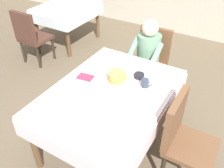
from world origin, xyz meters
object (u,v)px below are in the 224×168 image
at_px(bowl_butter, 139,76).
at_px(background_table_far, 67,12).
at_px(fork_left_of_plate, 101,77).
at_px(breakfast_stack, 117,77).
at_px(syrup_pitcher, 107,65).
at_px(plate_breakfast, 117,81).
at_px(chair_diner, 151,57).
at_px(knife_right_of_plate, 132,88).
at_px(chair_right_side, 183,136).
at_px(spoon_near_edge, 104,100).
at_px(background_chair_empty, 30,35).
at_px(diner_person, 147,53).
at_px(cup_coffee, 145,83).
at_px(dining_table_main, 110,98).

distance_m(bowl_butter, background_table_far, 2.61).
bearing_deg(fork_left_of_plate, breakfast_stack, -78.68).
relative_size(bowl_butter, background_table_far, 0.10).
bearing_deg(syrup_pitcher, background_table_far, 140.94).
bearing_deg(plate_breakfast, breakfast_stack, 110.87).
distance_m(chair_diner, knife_right_of_plate, 1.06).
bearing_deg(chair_right_side, fork_left_of_plate, -98.65).
xyz_separation_m(fork_left_of_plate, spoon_near_edge, (0.23, -0.30, 0.00)).
bearing_deg(bowl_butter, fork_left_of_plate, -149.32).
distance_m(breakfast_stack, syrup_pitcher, 0.28).
xyz_separation_m(spoon_near_edge, background_chair_empty, (-2.05, 0.99, -0.21)).
relative_size(chair_diner, diner_person, 0.83).
xyz_separation_m(chair_right_side, syrup_pitcher, (-1.02, 0.34, 0.25)).
bearing_deg(background_chair_empty, cup_coffee, -14.54).
relative_size(spoon_near_edge, background_chair_empty, 0.16).
distance_m(chair_diner, background_table_far, 2.09).
height_order(dining_table_main, breakfast_stack, breakfast_stack).
xyz_separation_m(chair_right_side, bowl_butter, (-0.63, 0.36, 0.23)).
relative_size(plate_breakfast, breakfast_stack, 1.39).
height_order(chair_right_side, knife_right_of_plate, chair_right_side).
relative_size(bowl_butter, fork_left_of_plate, 0.61).
bearing_deg(syrup_pitcher, cup_coffee, -10.61).
relative_size(fork_left_of_plate, knife_right_of_plate, 0.90).
bearing_deg(fork_left_of_plate, cup_coffee, -74.87).
relative_size(syrup_pitcher, background_chair_empty, 0.09).
xyz_separation_m(chair_right_side, background_table_far, (-2.80, 1.79, 0.09)).
bearing_deg(knife_right_of_plate, chair_diner, 16.83).
xyz_separation_m(dining_table_main, background_table_far, (-2.03, 1.79, -0.03)).
relative_size(bowl_butter, spoon_near_edge, 0.73).
xyz_separation_m(dining_table_main, syrup_pitcher, (-0.25, 0.34, 0.13)).
distance_m(chair_right_side, knife_right_of_plate, 0.66).
distance_m(syrup_pitcher, knife_right_of_plate, 0.46).
bearing_deg(diner_person, bowl_butter, 106.01).
bearing_deg(cup_coffee, breakfast_stack, -166.36).
relative_size(breakfast_stack, bowl_butter, 1.82).
height_order(diner_person, fork_left_of_plate, diner_person).
bearing_deg(fork_left_of_plate, diner_person, -7.05).
bearing_deg(fork_left_of_plate, background_table_far, 51.93).
bearing_deg(breakfast_stack, cup_coffee, 13.64).
height_order(dining_table_main, background_chair_empty, background_chair_empty).
distance_m(dining_table_main, background_table_far, 2.71).
relative_size(chair_right_side, plate_breakfast, 3.32).
bearing_deg(fork_left_of_plate, bowl_butter, -55.39).
bearing_deg(knife_right_of_plate, background_chair_empty, 77.66).
bearing_deg(plate_breakfast, background_table_far, 141.16).
bearing_deg(knife_right_of_plate, dining_table_main, 136.84).
relative_size(syrup_pitcher, background_table_far, 0.07).
relative_size(breakfast_stack, spoon_near_edge, 1.34).
distance_m(syrup_pitcher, fork_left_of_plate, 0.20).
xyz_separation_m(breakfast_stack, fork_left_of_plate, (-0.19, -0.02, -0.06)).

